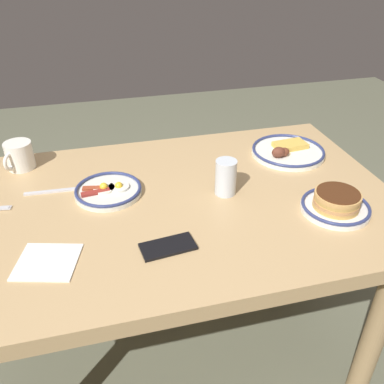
{
  "coord_description": "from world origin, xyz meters",
  "views": [
    {
      "loc": [
        0.2,
        1.06,
        1.45
      ],
      "look_at": [
        -0.07,
        0.02,
        0.76
      ],
      "focal_mm": 38.92,
      "sensor_mm": 36.0,
      "label": 1
    }
  ],
  "objects_px": {
    "drinking_glass": "(226,179)",
    "cell_phone": "(168,247)",
    "plate_center_pancakes": "(108,190)",
    "paper_napkin": "(47,262)",
    "coffee_mug": "(19,155)",
    "fork_far": "(56,191)",
    "plate_far_companion": "(336,204)",
    "plate_near_main": "(288,151)"
  },
  "relations": [
    {
      "from": "plate_center_pancakes",
      "to": "paper_napkin",
      "type": "relative_size",
      "value": 1.41
    },
    {
      "from": "plate_near_main",
      "to": "cell_phone",
      "type": "height_order",
      "value": "plate_near_main"
    },
    {
      "from": "drinking_glass",
      "to": "coffee_mug",
      "type": "bearing_deg",
      "value": -27.59
    },
    {
      "from": "plate_near_main",
      "to": "fork_far",
      "type": "bearing_deg",
      "value": 3.84
    },
    {
      "from": "plate_center_pancakes",
      "to": "plate_far_companion",
      "type": "height_order",
      "value": "plate_far_companion"
    },
    {
      "from": "paper_napkin",
      "to": "cell_phone",
      "type": "bearing_deg",
      "value": 176.38
    },
    {
      "from": "coffee_mug",
      "to": "fork_far",
      "type": "xyz_separation_m",
      "value": [
        -0.12,
        0.19,
        -0.05
      ]
    },
    {
      "from": "drinking_glass",
      "to": "cell_phone",
      "type": "distance_m",
      "value": 0.32
    },
    {
      "from": "plate_near_main",
      "to": "drinking_glass",
      "type": "bearing_deg",
      "value": 32.76
    },
    {
      "from": "coffee_mug",
      "to": "plate_far_companion",
      "type": "bearing_deg",
      "value": 151.3
    },
    {
      "from": "coffee_mug",
      "to": "plate_near_main",
      "type": "bearing_deg",
      "value": 171.79
    },
    {
      "from": "coffee_mug",
      "to": "drinking_glass",
      "type": "bearing_deg",
      "value": 152.41
    },
    {
      "from": "paper_napkin",
      "to": "coffee_mug",
      "type": "bearing_deg",
      "value": -78.88
    },
    {
      "from": "plate_center_pancakes",
      "to": "paper_napkin",
      "type": "distance_m",
      "value": 0.34
    },
    {
      "from": "plate_center_pancakes",
      "to": "cell_phone",
      "type": "height_order",
      "value": "plate_center_pancakes"
    },
    {
      "from": "plate_near_main",
      "to": "paper_napkin",
      "type": "distance_m",
      "value": 0.93
    },
    {
      "from": "coffee_mug",
      "to": "fork_far",
      "type": "bearing_deg",
      "value": 121.89
    },
    {
      "from": "coffee_mug",
      "to": "paper_napkin",
      "type": "height_order",
      "value": "coffee_mug"
    },
    {
      "from": "plate_near_main",
      "to": "drinking_glass",
      "type": "distance_m",
      "value": 0.37
    },
    {
      "from": "plate_center_pancakes",
      "to": "fork_far",
      "type": "height_order",
      "value": "plate_center_pancakes"
    },
    {
      "from": "plate_far_companion",
      "to": "cell_phone",
      "type": "distance_m",
      "value": 0.52
    },
    {
      "from": "paper_napkin",
      "to": "plate_far_companion",
      "type": "bearing_deg",
      "value": -178.3
    },
    {
      "from": "plate_far_companion",
      "to": "coffee_mug",
      "type": "bearing_deg",
      "value": -28.7
    },
    {
      "from": "plate_near_main",
      "to": "plate_center_pancakes",
      "type": "bearing_deg",
      "value": 9.24
    },
    {
      "from": "drinking_glass",
      "to": "paper_napkin",
      "type": "bearing_deg",
      "value": 20.17
    },
    {
      "from": "drinking_glass",
      "to": "plate_center_pancakes",
      "type": "bearing_deg",
      "value": -13.98
    },
    {
      "from": "coffee_mug",
      "to": "cell_phone",
      "type": "distance_m",
      "value": 0.69
    },
    {
      "from": "drinking_glass",
      "to": "cell_phone",
      "type": "relative_size",
      "value": 0.8
    },
    {
      "from": "coffee_mug",
      "to": "drinking_glass",
      "type": "relative_size",
      "value": 1.01
    },
    {
      "from": "fork_far",
      "to": "cell_phone",
      "type": "bearing_deg",
      "value": 129.04
    },
    {
      "from": "plate_center_pancakes",
      "to": "fork_far",
      "type": "distance_m",
      "value": 0.17
    },
    {
      "from": "coffee_mug",
      "to": "paper_napkin",
      "type": "bearing_deg",
      "value": 101.12
    },
    {
      "from": "cell_phone",
      "to": "paper_napkin",
      "type": "xyz_separation_m",
      "value": [
        0.31,
        -0.02,
        -0.0
      ]
    },
    {
      "from": "coffee_mug",
      "to": "plate_center_pancakes",
      "type": "bearing_deg",
      "value": 138.91
    },
    {
      "from": "coffee_mug",
      "to": "fork_far",
      "type": "distance_m",
      "value": 0.23
    },
    {
      "from": "paper_napkin",
      "to": "plate_center_pancakes",
      "type": "bearing_deg",
      "value": -121.69
    },
    {
      "from": "plate_near_main",
      "to": "cell_phone",
      "type": "bearing_deg",
      "value": 37.6
    },
    {
      "from": "plate_near_main",
      "to": "plate_far_companion",
      "type": "relative_size",
      "value": 1.32
    },
    {
      "from": "plate_far_companion",
      "to": "fork_far",
      "type": "height_order",
      "value": "plate_far_companion"
    },
    {
      "from": "plate_far_companion",
      "to": "drinking_glass",
      "type": "height_order",
      "value": "drinking_glass"
    },
    {
      "from": "drinking_glass",
      "to": "paper_napkin",
      "type": "relative_size",
      "value": 0.77
    },
    {
      "from": "cell_phone",
      "to": "fork_far",
      "type": "bearing_deg",
      "value": -57.75
    }
  ]
}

